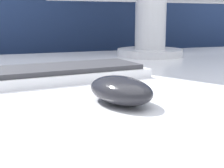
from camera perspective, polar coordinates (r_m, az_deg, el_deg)
partition_panel at (r=1.14m, az=-10.31°, el=2.15°), size 5.00×0.03×1.26m
computer_mouse_near at (r=0.38m, az=1.55°, el=-1.11°), size 0.08×0.11×0.03m
keyboard at (r=0.53m, az=-16.69°, el=1.34°), size 0.45×0.16×0.02m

